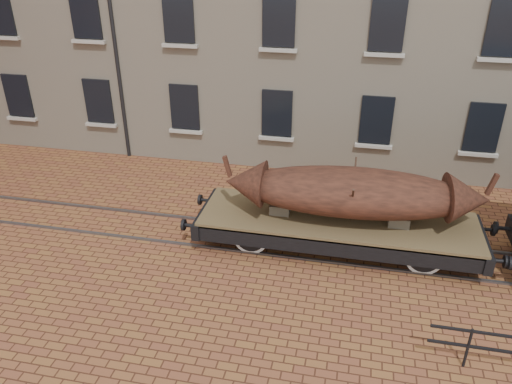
# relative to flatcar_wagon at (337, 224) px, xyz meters

# --- Properties ---
(ground) EXTENTS (90.00, 90.00, 0.00)m
(ground) POSITION_rel_flatcar_wagon_xyz_m (-0.09, 0.00, -0.80)
(ground) COLOR brown
(rail_track) EXTENTS (30.00, 1.52, 0.06)m
(rail_track) POSITION_rel_flatcar_wagon_xyz_m (-0.09, 0.00, -0.77)
(rail_track) COLOR #59595E
(rail_track) RESTS_ON ground
(flatcar_wagon) EXTENTS (8.54, 2.32, 1.29)m
(flatcar_wagon) POSITION_rel_flatcar_wagon_xyz_m (0.00, 0.00, 0.00)
(flatcar_wagon) COLOR brown
(flatcar_wagon) RESTS_ON ground
(iron_boat) EXTENTS (7.07, 2.22, 1.67)m
(iron_boat) POSITION_rel_flatcar_wagon_xyz_m (0.33, 0.00, 1.06)
(iron_boat) COLOR #572B1D
(iron_boat) RESTS_ON flatcar_wagon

